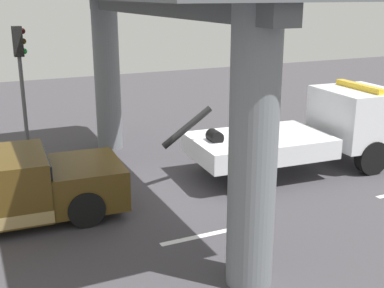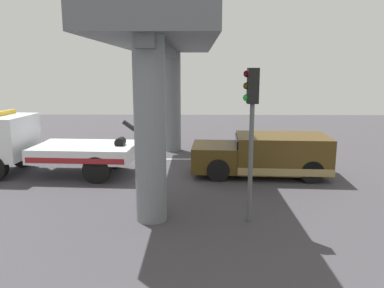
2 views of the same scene
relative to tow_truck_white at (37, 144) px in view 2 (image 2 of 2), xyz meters
name	(u,v)px [view 2 (image 2 of 2)]	position (x,y,z in m)	size (l,w,h in m)	color
ground_plane	(157,176)	(-4.69, 0.04, -1.25)	(60.00, 40.00, 0.10)	#423F44
lane_stripe_west	(293,159)	(-10.69, -2.55, -1.20)	(2.60, 0.16, 0.01)	silver
lane_stripe_mid	(163,159)	(-4.69, -2.55, -1.20)	(2.60, 0.16, 0.01)	silver
lane_stripe_east	(34,159)	(1.31, -2.55, -1.20)	(2.60, 0.16, 0.01)	silver
tow_truck_white	(37,144)	(0.00, 0.00, 0.00)	(7.31, 2.73, 2.46)	white
towed_van_green	(266,156)	(-8.97, 0.05, -0.42)	(5.31, 2.47, 1.58)	#4C3814
overpass_structure	(164,46)	(-5.02, 0.04, 3.72)	(3.60, 11.07, 5.86)	slate
traffic_light_far	(251,112)	(-7.67, 4.70, 1.80)	(0.39, 0.32, 4.11)	#515456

